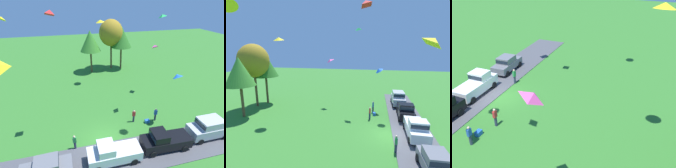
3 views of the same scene
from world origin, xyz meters
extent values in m
plane|color=#337528|center=(0.00, 0.00, 0.00)|extent=(120.00, 120.00, 0.00)
cube|color=#4C4C51|center=(0.00, -2.73, 0.03)|extent=(36.00, 4.40, 0.06)
cube|color=slate|center=(-5.68, -3.09, 0.80)|extent=(4.46, 1.95, 0.80)
cube|color=slate|center=(-5.58, -3.09, 1.55)|extent=(2.05, 1.71, 0.70)
cube|color=#19232D|center=(-5.58, -3.09, 1.55)|extent=(2.09, 1.68, 0.38)
cylinder|color=black|center=(-7.15, -4.00, 0.40)|extent=(0.69, 0.26, 0.68)
cylinder|color=black|center=(-7.21, -2.29, 0.40)|extent=(0.69, 0.26, 0.68)
cylinder|color=black|center=(-4.16, -3.90, 0.40)|extent=(0.69, 0.26, 0.68)
cylinder|color=black|center=(-4.22, -2.19, 0.40)|extent=(0.69, 0.26, 0.68)
cube|color=white|center=(0.37, -2.94, 0.90)|extent=(5.01, 1.94, 1.00)
cube|color=white|center=(-0.43, -2.94, 1.80)|extent=(1.51, 1.77, 0.80)
cube|color=#19232D|center=(-0.43, -2.94, 1.80)|extent=(1.54, 1.74, 0.44)
cylinder|color=black|center=(-1.33, -3.83, 0.40)|extent=(0.68, 0.25, 0.68)
cylinder|color=black|center=(-1.32, -2.03, 0.40)|extent=(0.68, 0.25, 0.68)
cylinder|color=black|center=(2.06, -3.86, 0.40)|extent=(0.68, 0.25, 0.68)
cylinder|color=black|center=(2.08, -2.05, 0.40)|extent=(0.68, 0.25, 0.68)
cylinder|color=black|center=(4.17, -1.73, 0.40)|extent=(0.69, 0.27, 0.68)
cylinder|color=#2D334C|center=(6.94, 1.69, 0.44)|extent=(0.24, 0.24, 0.88)
cube|color=#2851AD|center=(6.94, 1.69, 1.18)|extent=(0.36, 0.22, 0.60)
sphere|color=beige|center=(6.94, 1.69, 1.60)|extent=(0.22, 0.22, 0.22)
cylinder|color=#2D334C|center=(-3.13, -0.51, 0.44)|extent=(0.24, 0.24, 0.88)
cube|color=#2D8E47|center=(-3.13, -0.51, 1.18)|extent=(0.36, 0.22, 0.60)
sphere|color=beige|center=(-3.13, -0.51, 1.60)|extent=(0.22, 0.22, 0.22)
cylinder|color=#2D334C|center=(4.20, 2.08, 0.44)|extent=(0.24, 0.24, 0.88)
cube|color=red|center=(4.20, 2.08, 1.18)|extent=(0.36, 0.22, 0.60)
sphere|color=beige|center=(4.20, 2.08, 1.60)|extent=(0.22, 0.22, 0.22)
cube|color=blue|center=(5.78, 1.48, 0.20)|extent=(0.56, 0.40, 0.40)
cone|color=yellow|center=(2.54, 13.89, 10.62)|extent=(1.54, 1.50, 0.56)
pyramid|color=#EA4C9E|center=(9.70, 9.04, 7.47)|extent=(0.95, 1.16, 0.78)
camera|label=1|loc=(-2.74, -14.14, 14.09)|focal=28.00mm
camera|label=2|loc=(-18.44, 1.69, 9.46)|focal=28.00mm
camera|label=3|loc=(18.89, 14.20, 13.65)|focal=42.00mm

